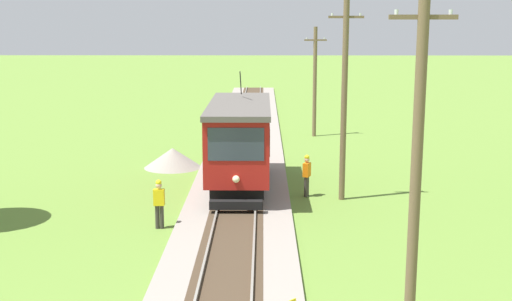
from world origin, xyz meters
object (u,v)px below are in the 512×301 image
(utility_pole_foreground, at_px, (416,165))
(utility_pole_mid, at_px, (315,81))
(utility_pole_near_tram, at_px, (344,96))
(second_worker, at_px, (307,174))
(gravel_pile, at_px, (173,158))
(red_tram, at_px, (240,141))
(track_worker, at_px, (159,202))

(utility_pole_foreground, relative_size, utility_pole_mid, 1.21)
(utility_pole_near_tram, relative_size, second_worker, 4.72)
(utility_pole_mid, height_order, gravel_pile, utility_pole_mid)
(utility_pole_mid, bearing_deg, gravel_pile, -129.36)
(red_tram, distance_m, utility_pole_mid, 14.76)
(utility_pole_foreground, relative_size, track_worker, 4.69)
(utility_pole_near_tram, xyz_separation_m, utility_pole_mid, (-0.00, 15.62, -0.77))
(utility_pole_foreground, height_order, utility_pole_mid, utility_pole_foreground)
(utility_pole_near_tram, height_order, gravel_pile, utility_pole_near_tram)
(utility_pole_foreground, bearing_deg, red_tram, 106.27)
(utility_pole_near_tram, height_order, second_worker, utility_pole_near_tram)
(utility_pole_mid, bearing_deg, track_worker, -109.45)
(red_tram, height_order, utility_pole_mid, utility_pole_mid)
(utility_pole_foreground, height_order, second_worker, utility_pole_foreground)
(gravel_pile, distance_m, second_worker, 8.50)
(red_tram, bearing_deg, track_worker, -115.66)
(utility_pole_mid, xyz_separation_m, second_worker, (-1.42, -15.11, -2.56))
(second_worker, bearing_deg, utility_pole_mid, -71.29)
(red_tram, xyz_separation_m, utility_pole_mid, (4.26, 14.07, 1.35))
(utility_pole_near_tram, bearing_deg, utility_pole_foreground, -90.00)
(utility_pole_foreground, xyz_separation_m, second_worker, (-1.42, 13.56, -3.30))
(utility_pole_foreground, bearing_deg, utility_pole_mid, 90.00)
(utility_pole_mid, bearing_deg, red_tram, -106.85)
(red_tram, xyz_separation_m, gravel_pile, (-3.54, 4.56, -1.70))
(red_tram, bearing_deg, second_worker, -20.20)
(second_worker, bearing_deg, utility_pole_near_tram, -175.42)
(utility_pole_foreground, xyz_separation_m, track_worker, (-6.93, 9.05, -3.30))
(utility_pole_foreground, distance_m, second_worker, 14.03)
(utility_pole_foreground, height_order, utility_pole_near_tram, utility_pole_near_tram)
(track_worker, bearing_deg, gravel_pile, 5.07)
(utility_pole_foreground, distance_m, gravel_pile, 21.03)
(utility_pole_mid, bearing_deg, utility_pole_foreground, -90.00)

